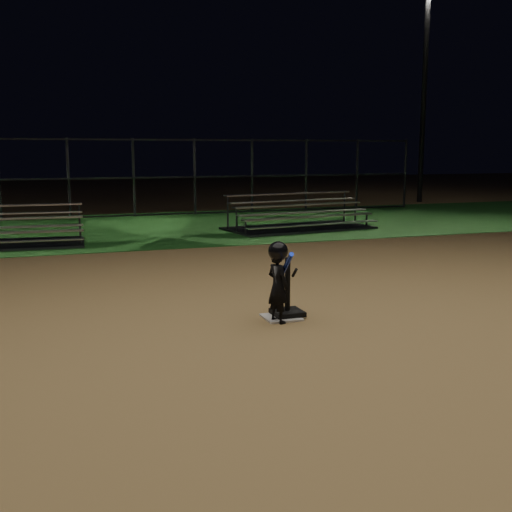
{
  "coord_description": "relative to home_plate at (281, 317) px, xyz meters",
  "views": [
    {
      "loc": [
        -2.84,
        -7.22,
        2.14
      ],
      "look_at": [
        0.0,
        1.0,
        0.65
      ],
      "focal_mm": 43.74,
      "sensor_mm": 36.0,
      "label": 1
    }
  ],
  "objects": [
    {
      "name": "ground",
      "position": [
        0.0,
        0.0,
        -0.01
      ],
      "size": [
        80.0,
        80.0,
        0.0
      ],
      "primitive_type": "plane",
      "color": "#A17D49",
      "rests_on": "ground"
    },
    {
      "name": "grass_strip",
      "position": [
        0.0,
        10.0,
        -0.01
      ],
      "size": [
        60.0,
        8.0,
        0.01
      ],
      "primitive_type": "cube",
      "color": "#194D18",
      "rests_on": "ground"
    },
    {
      "name": "home_plate",
      "position": [
        0.0,
        0.0,
        0.0
      ],
      "size": [
        0.45,
        0.45,
        0.02
      ],
      "primitive_type": "cube",
      "color": "beige",
      "rests_on": "ground"
    },
    {
      "name": "batting_tee",
      "position": [
        0.1,
        0.05,
        0.15
      ],
      "size": [
        0.38,
        0.38,
        0.75
      ],
      "color": "black",
      "rests_on": "home_plate"
    },
    {
      "name": "child_batter",
      "position": [
        -0.11,
        -0.16,
        0.53
      ],
      "size": [
        0.4,
        0.61,
        1.03
      ],
      "rotation": [
        0.0,
        0.0,
        1.93
      ],
      "color": "black",
      "rests_on": "ground"
    },
    {
      "name": "bleacher_left",
      "position": [
        -3.76,
        7.67,
        0.17
      ],
      "size": [
        3.71,
        1.95,
        0.89
      ],
      "rotation": [
        0.0,
        0.0,
        -0.05
      ],
      "color": "silver",
      "rests_on": "ground"
    },
    {
      "name": "bleacher_right",
      "position": [
        3.76,
        8.28,
        0.19
      ],
      "size": [
        4.13,
        2.44,
        0.96
      ],
      "rotation": [
        0.0,
        0.0,
        0.14
      ],
      "color": "silver",
      "rests_on": "ground"
    },
    {
      "name": "backstop_fence",
      "position": [
        0.0,
        13.0,
        1.24
      ],
      "size": [
        20.08,
        0.08,
        2.5
      ],
      "color": "#38383D",
      "rests_on": "ground"
    },
    {
      "name": "light_pole_right",
      "position": [
        12.0,
        14.94,
        4.93
      ],
      "size": [
        0.9,
        0.53,
        8.3
      ],
      "color": "#2D2D30",
      "rests_on": "ground"
    }
  ]
}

